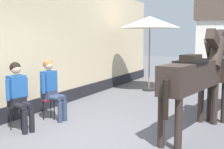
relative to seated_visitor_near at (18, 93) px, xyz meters
name	(u,v)px	position (x,y,z in m)	size (l,w,h in m)	color
ground_plane	(154,106)	(1.76, 3.31, -0.78)	(40.00, 40.00, 0.00)	#56565B
pub_facade_wall	(44,50)	(-0.79, 1.81, 0.76)	(0.34, 14.00, 3.40)	#CCB793
seated_visitor_near	(18,93)	(0.00, 0.00, 0.00)	(0.61, 0.48, 1.39)	black
seated_visitor_far	(51,86)	(0.10, 0.93, 0.00)	(0.61, 0.49, 1.39)	red
saddled_horse_near	(195,75)	(3.21, 1.39, 0.38)	(0.78, 2.98, 2.06)	#2D231E
cafe_parasol	(150,23)	(0.81, 5.55, 1.59)	(2.10, 2.10, 2.58)	black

